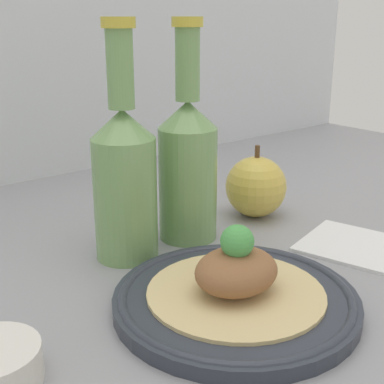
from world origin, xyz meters
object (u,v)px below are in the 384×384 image
Objects in this scene: plated_food at (236,275)px; apple at (256,187)px; plate at (236,299)px; cider_bottle_left at (122,176)px; cider_bottle_right at (188,162)px.

apple is at bearing 40.55° from plated_food.
plate is 20.09cm from cider_bottle_left.
cider_bottle_left is at bearing 97.22° from plate.
cider_bottle_right is at bearing 0.00° from cider_bottle_left.
apple is (22.80, -0.00, -5.90)cm from cider_bottle_left.
cider_bottle_right reaches higher than plate.
cider_bottle_left is (-2.23, 17.60, 6.68)cm from plated_food.
plated_food is 27.08cm from apple.
cider_bottle_right is (7.78, 17.60, 6.68)cm from plated_food.
cider_bottle_right is at bearing 179.99° from apple.
plated_food is 0.64× the size of cider_bottle_left.
apple reaches higher than plated_food.
apple is at bearing -0.01° from cider_bottle_left.
cider_bottle_left reaches higher than apple.
cider_bottle_left is (-2.23, 17.60, 9.43)cm from plate.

